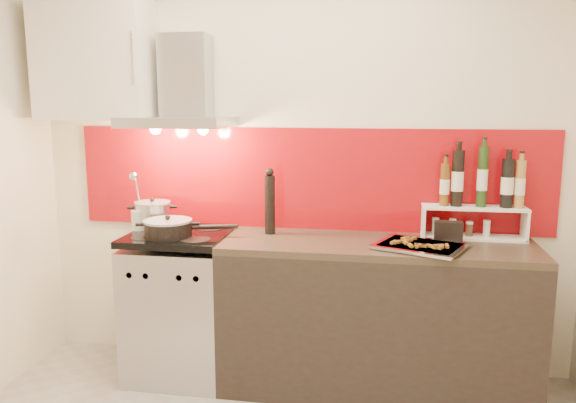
% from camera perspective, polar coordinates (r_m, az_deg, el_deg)
% --- Properties ---
extents(back_wall, '(3.40, 0.02, 2.60)m').
position_cam_1_polar(back_wall, '(3.55, 1.21, 3.63)').
color(back_wall, silver).
rests_on(back_wall, ground).
extents(backsplash, '(3.00, 0.02, 0.64)m').
position_cam_1_polar(backsplash, '(3.54, 1.98, 2.30)').
color(backsplash, maroon).
rests_on(backsplash, back_wall).
extents(range_stove, '(0.60, 0.60, 0.91)m').
position_cam_1_polar(range_stove, '(3.63, -10.74, -10.35)').
color(range_stove, '#B7B7BA').
rests_on(range_stove, ground).
extents(counter, '(1.80, 0.60, 0.90)m').
position_cam_1_polar(counter, '(3.43, 8.87, -11.42)').
color(counter, black).
rests_on(counter, ground).
extents(range_hood, '(0.62, 0.50, 0.61)m').
position_cam_1_polar(range_hood, '(3.54, -10.62, 10.62)').
color(range_hood, '#B7B7BA').
rests_on(range_hood, back_wall).
extents(upper_cabinet, '(0.70, 0.35, 0.72)m').
position_cam_1_polar(upper_cabinet, '(3.77, -18.90, 13.37)').
color(upper_cabinet, '#EEE4CF').
rests_on(upper_cabinet, back_wall).
extents(stock_pot, '(0.23, 0.23, 0.20)m').
position_cam_1_polar(stock_pot, '(3.66, -13.58, -1.30)').
color(stock_pot, '#B7B7BA').
rests_on(stock_pot, range_stove).
extents(saute_pan, '(0.55, 0.29, 0.13)m').
position_cam_1_polar(saute_pan, '(3.41, -11.98, -2.66)').
color(saute_pan, black).
rests_on(saute_pan, range_stove).
extents(utensil_jar, '(0.08, 0.12, 0.38)m').
position_cam_1_polar(utensil_jar, '(3.61, -15.06, -1.21)').
color(utensil_jar, silver).
rests_on(utensil_jar, range_stove).
extents(pepper_mill, '(0.06, 0.06, 0.41)m').
position_cam_1_polar(pepper_mill, '(3.42, -1.86, -0.07)').
color(pepper_mill, black).
rests_on(pepper_mill, counter).
extents(step_shelf, '(0.60, 0.16, 0.55)m').
position_cam_1_polar(step_shelf, '(3.47, 18.74, 0.23)').
color(step_shelf, white).
rests_on(step_shelf, counter).
extents(caddy_box, '(0.16, 0.08, 0.13)m').
position_cam_1_polar(caddy_box, '(3.34, 15.97, -3.10)').
color(caddy_box, black).
rests_on(caddy_box, counter).
extents(baking_tray, '(0.57, 0.51, 0.03)m').
position_cam_1_polar(baking_tray, '(3.19, 13.26, -4.39)').
color(baking_tray, silver).
rests_on(baking_tray, counter).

